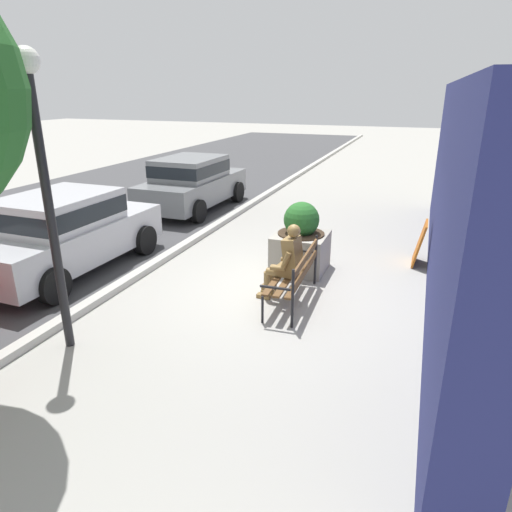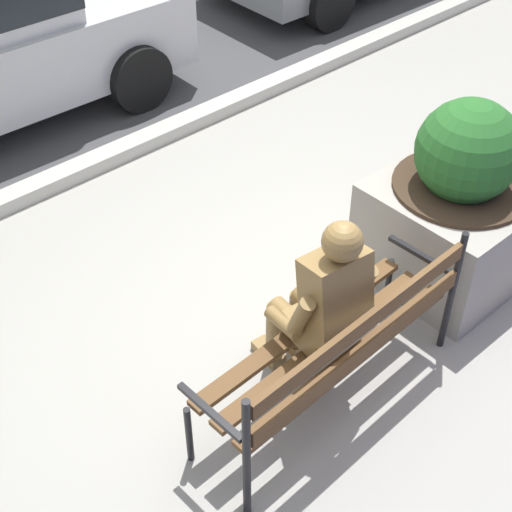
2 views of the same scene
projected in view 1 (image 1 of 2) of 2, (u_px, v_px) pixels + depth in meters
The scene contains 10 objects.
ground_plane at pixel (285, 294), 8.19m from camera, with size 80.00×80.00×0.00m, color #9E9B93.
curb_stone at pixel (144, 270), 9.11m from camera, with size 60.00×0.20×0.12m, color #B2AFA8.
building_wall_behind at pixel (454, 190), 8.06m from camera, with size 12.00×0.50×3.54m, color navy.
park_bench at pixel (296, 273), 7.70m from camera, with size 1.82×0.60×0.95m.
bronze_statue_seated at pixel (285, 263), 7.76m from camera, with size 0.69×0.78×1.37m.
concrete_planter at pixel (301, 242), 9.10m from camera, with size 1.02×1.02×1.39m.
parked_car_silver at pixel (64, 230), 8.97m from camera, with size 4.13×1.98×1.56m.
parked_car_grey at pixel (192, 182), 13.66m from camera, with size 4.13×1.98×1.56m.
lamp_post at pixel (42, 164), 5.71m from camera, with size 0.32×0.32×3.90m.
leaning_signboard at pixel (420, 243), 9.46m from camera, with size 0.70×0.04×0.90m, color #C6661E.
Camera 1 is at (-7.18, -2.10, 3.43)m, focal length 32.40 mm.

